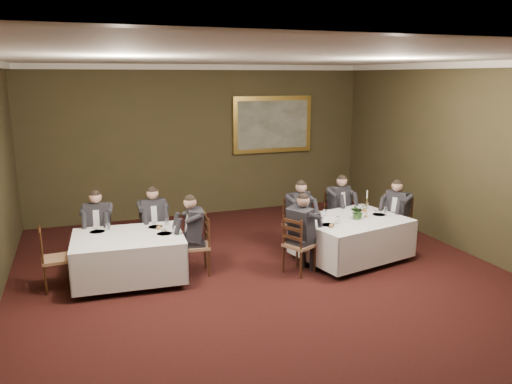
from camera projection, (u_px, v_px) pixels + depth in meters
ground at (284, 297)px, 7.50m from camera, size 10.00×10.00×0.00m
ceiling at (287, 57)px, 6.71m from camera, size 8.00×10.00×0.10m
back_wall at (202, 141)px, 11.69m from camera, size 8.00×0.10×3.50m
right_wall at (503, 167)px, 8.42m from camera, size 0.10×10.00×3.50m
crown_molding at (287, 61)px, 6.72m from camera, size 8.00×10.00×0.12m
table_main at (351, 236)px, 8.95m from camera, size 2.12×1.78×0.67m
table_second at (129, 254)px, 8.01m from camera, size 1.82×1.43×0.67m
chair_main_backleft at (297, 235)px, 9.52m from camera, size 0.55×0.53×1.00m
diner_main_backleft at (297, 224)px, 9.46m from camera, size 0.53×0.58×1.35m
chair_main_backright at (337, 227)px, 10.04m from camera, size 0.53×0.51×1.00m
diner_main_backright at (338, 216)px, 9.98m from camera, size 0.50×0.56×1.35m
chair_main_endleft at (299, 257)px, 8.38m from camera, size 0.57×0.58×1.00m
diner_main_endleft at (299, 244)px, 8.34m from camera, size 0.61×0.57×1.35m
chair_main_endright at (397, 234)px, 9.60m from camera, size 0.56×0.57×1.00m
diner_main_endright at (397, 222)px, 9.54m from camera, size 0.60×0.56×1.35m
chair_sec_backleft at (100, 249)px, 8.76m from camera, size 0.51×0.49×1.00m
diner_sec_backleft at (99, 237)px, 8.70m from camera, size 0.48×0.54×1.35m
chair_sec_backright at (154, 244)px, 9.01m from camera, size 0.46×0.44×1.00m
diner_sec_backright at (153, 232)px, 8.95m from camera, size 0.44×0.50×1.35m
chair_sec_endright at (197, 257)px, 8.35m from camera, size 0.46×0.48×1.00m
diner_sec_endright at (196, 244)px, 8.30m from camera, size 0.52×0.45×1.35m
chair_sec_endleft at (56, 271)px, 7.75m from camera, size 0.46×0.47×1.00m
centerpiece at (358, 211)px, 8.84m from camera, size 0.32×0.29×0.30m
candlestick at (366, 207)px, 8.96m from camera, size 0.07×0.07×0.50m
place_setting_table_main at (318, 215)px, 8.98m from camera, size 0.33×0.31×0.14m
place_setting_table_second at (100, 229)px, 8.19m from camera, size 0.33×0.31×0.14m
painting at (273, 125)px, 12.13m from camera, size 2.01×0.09×1.37m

